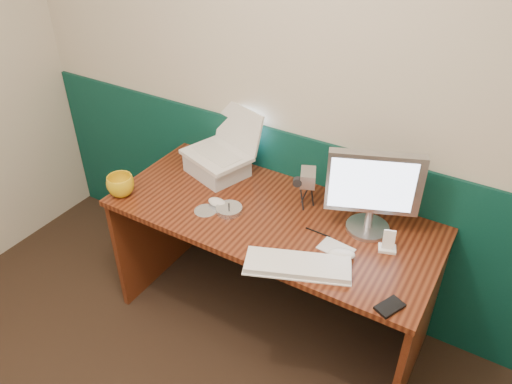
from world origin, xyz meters
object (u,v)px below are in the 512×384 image
Objects in this scene: laptop at (215,134)px; keyboard at (297,266)px; monitor at (373,193)px; desk at (271,271)px; camcorder at (307,188)px; mug at (121,186)px.

laptop is 0.87m from keyboard.
keyboard is at bearing -133.87° from monitor.
camcorder reaches higher than desk.
desk is at bearing 174.37° from monitor.
desk is 7.51× the size of camcorder.
camcorder reaches higher than mug.
monitor is at bearing 16.43° from desk.
mug is at bearing -179.08° from camcorder.
monitor is 0.93× the size of keyboard.
keyboard is 3.21× the size of mug.
monitor is 1.24m from mug.
camcorder is (0.85, 0.39, 0.05)m from mug.
monitor reaches higher than keyboard.
camcorder is at bearing 52.77° from desk.
camcorder is (-0.32, 0.02, -0.10)m from monitor.
mug is at bearing -107.94° from laptop.
keyboard is (0.71, -0.44, -0.23)m from laptop.
laptop reaches higher than camcorder.
laptop reaches higher than mug.
laptop is 0.87m from monitor.
mug is (-0.30, -0.42, -0.19)m from laptop.
camcorder is at bearing 24.74° from mug.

